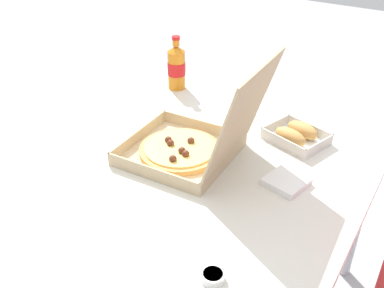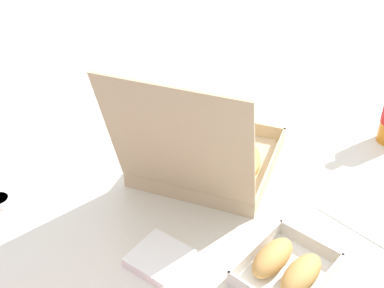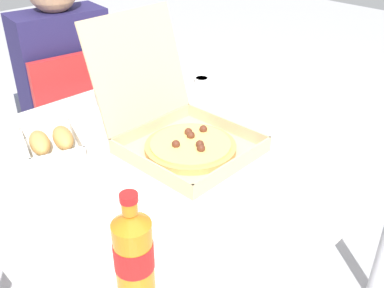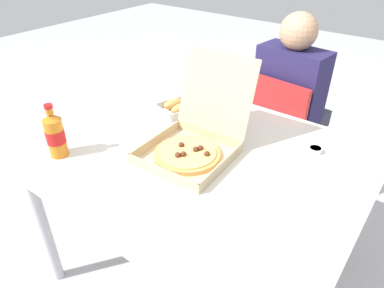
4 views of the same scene
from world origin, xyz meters
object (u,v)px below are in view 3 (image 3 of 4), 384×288
at_px(chair, 73,124).
at_px(pizza_box_open, 180,131).
at_px(bread_side_box, 52,142).
at_px(paper_menu, 56,208).
at_px(dipping_sauce_cup, 202,80).
at_px(cola_bottle, 134,252).
at_px(napkin_pile, 111,113).
at_px(diner_person, 61,76).

bearing_deg(chair, pizza_box_open, -94.73).
relative_size(pizza_box_open, bread_side_box, 1.96).
distance_m(paper_menu, dipping_sauce_cup, 0.86).
distance_m(pizza_box_open, bread_side_box, 0.37).
bearing_deg(cola_bottle, napkin_pile, 59.07).
xyz_separation_m(pizza_box_open, napkin_pile, (-0.03, 0.31, -0.04)).
bearing_deg(dipping_sauce_cup, napkin_pile, 179.38).
distance_m(diner_person, pizza_box_open, 0.84).
distance_m(diner_person, cola_bottle, 1.28).
relative_size(bread_side_box, dipping_sauce_cup, 4.03).
bearing_deg(bread_side_box, pizza_box_open, -41.42).
relative_size(diner_person, pizza_box_open, 2.60).
bearing_deg(paper_menu, bread_side_box, 86.29).
xyz_separation_m(diner_person, bread_side_box, (-0.35, -0.59, 0.06)).
bearing_deg(diner_person, bread_side_box, -120.62).
xyz_separation_m(pizza_box_open, dipping_sauce_cup, (0.39, 0.31, -0.04)).
bearing_deg(dipping_sauce_cup, pizza_box_open, -141.99).
relative_size(chair, cola_bottle, 3.71).
height_order(pizza_box_open, napkin_pile, pizza_box_open).
bearing_deg(dipping_sauce_cup, chair, 124.78).
relative_size(chair, diner_person, 0.72).
bearing_deg(paper_menu, dipping_sauce_cup, 44.98).
relative_size(napkin_pile, dipping_sauce_cup, 1.96).
relative_size(cola_bottle, napkin_pile, 2.04).
bearing_deg(dipping_sauce_cup, diner_person, 121.22).
relative_size(diner_person, cola_bottle, 5.14).
height_order(diner_person, cola_bottle, diner_person).
height_order(napkin_pile, dipping_sauce_cup, same).
distance_m(chair, pizza_box_open, 0.84).
xyz_separation_m(paper_menu, dipping_sauce_cup, (0.80, 0.32, 0.01)).
height_order(chair, dipping_sauce_cup, chair).
xyz_separation_m(bread_side_box, dipping_sauce_cup, (0.67, 0.06, -0.01)).
distance_m(cola_bottle, paper_menu, 0.34).
height_order(diner_person, napkin_pile, diner_person).
distance_m(cola_bottle, dipping_sauce_cup, 1.04).
bearing_deg(pizza_box_open, cola_bottle, -141.19).
bearing_deg(cola_bottle, bread_side_box, 76.39).
relative_size(pizza_box_open, dipping_sauce_cup, 7.89).
xyz_separation_m(pizza_box_open, bread_side_box, (-0.28, 0.25, -0.03)).
bearing_deg(napkin_pile, diner_person, 79.00).
bearing_deg(diner_person, cola_bottle, -112.69).
distance_m(diner_person, napkin_pile, 0.54).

